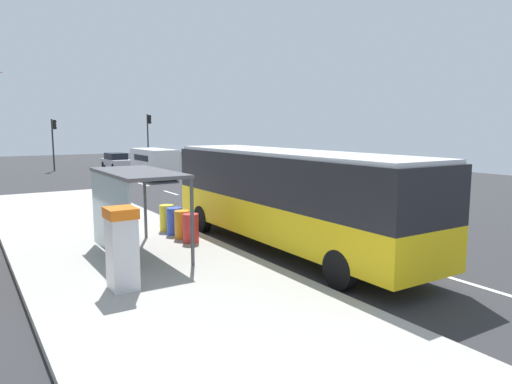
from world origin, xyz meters
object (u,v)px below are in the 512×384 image
Objects in this scene: bus_shelter at (128,191)px; recycling_bin_red at (191,228)px; white_van at (154,161)px; traffic_light_near_side at (149,132)px; traffic_light_far_side at (54,136)px; ticket_machine at (122,248)px; recycling_bin_orange at (182,224)px; bus at (287,194)px; recycling_bin_yellow at (167,218)px; sedan_near at (117,161)px; recycling_bin_blue at (174,221)px.

recycling_bin_red is at bearing 13.26° from bus_shelter.
white_van is 5.48× the size of recycling_bin_red.
traffic_light_near_side is 1.11× the size of traffic_light_far_side.
recycling_bin_red is 32.62m from traffic_light_near_side.
traffic_light_near_side is at bearing -5.32° from traffic_light_far_side.
ticket_machine is 2.04× the size of recycling_bin_orange.
recycling_bin_orange is at bearing -92.03° from traffic_light_far_side.
bus is 2.12× the size of white_van.
recycling_bin_yellow is 0.18× the size of traffic_light_near_side.
recycling_bin_yellow is 29.85m from traffic_light_far_side.
traffic_light_near_side is (3.20, -0.21, 2.67)m from sedan_near.
bus_shelter is (-8.71, -31.75, 1.31)m from sedan_near.
white_van is 1.00× the size of traffic_light_near_side.
bus_shelter reaches higher than white_van.
traffic_light_near_side reaches higher than sedan_near.
bus_shelter is (-2.21, -0.52, 1.44)m from recycling_bin_red.
bus_shelter reaches higher than recycling_bin_yellow.
bus is 4.92m from bus_shelter.
bus is 4.90m from recycling_bin_yellow.
bus is 11.60× the size of recycling_bin_blue.
bus is 3.82m from recycling_bin_orange.
white_van is 1.11× the size of traffic_light_far_side.
recycling_bin_blue is at bearing 90.00° from recycling_bin_orange.
traffic_light_far_side is (-1.38, 33.77, 1.29)m from bus.
recycling_bin_red is at bearing -101.75° from sedan_near.
bus_shelter reaches higher than recycling_bin_red.
bus_shelter is at bearing -151.10° from recycling_bin_orange.
white_van is 1.16× the size of sedan_near.
white_van is 5.48× the size of recycling_bin_orange.
bus_shelter is (-2.21, -2.62, 1.44)m from recycling_bin_yellow.
recycling_bin_yellow is (-6.50, -29.13, -0.14)m from sedan_near.
recycling_bin_red is at bearing -91.99° from traffic_light_far_side.
ticket_machine reaches higher than recycling_bin_red.
recycling_bin_orange is 31.96m from traffic_light_near_side.
traffic_light_near_side is at bearing 71.46° from recycling_bin_yellow.
bus is 2.11× the size of traffic_light_near_side.
sedan_near is 31.90m from recycling_bin_red.
white_van is at bearing -107.91° from traffic_light_near_side.
white_van is 19.79m from recycling_bin_yellow.
traffic_light_far_side is (-5.39, 0.59, 2.34)m from sedan_near.
recycling_bin_blue is at bearing 40.97° from bus_shelter.
ticket_machine is 2.04× the size of recycling_bin_red.
recycling_bin_red is 1.00× the size of recycling_bin_blue.
sedan_near is 0.95× the size of traffic_light_far_side.
sedan_near is (0.10, 10.42, -0.55)m from white_van.
recycling_bin_orange is 1.00× the size of recycling_bin_yellow.
sedan_near is at bearing 77.99° from recycling_bin_orange.
sedan_near is at bearing 78.25° from recycling_bin_red.
traffic_light_far_side reaches higher than bus.
recycling_bin_blue is at bearing -90.00° from recycling_bin_yellow.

